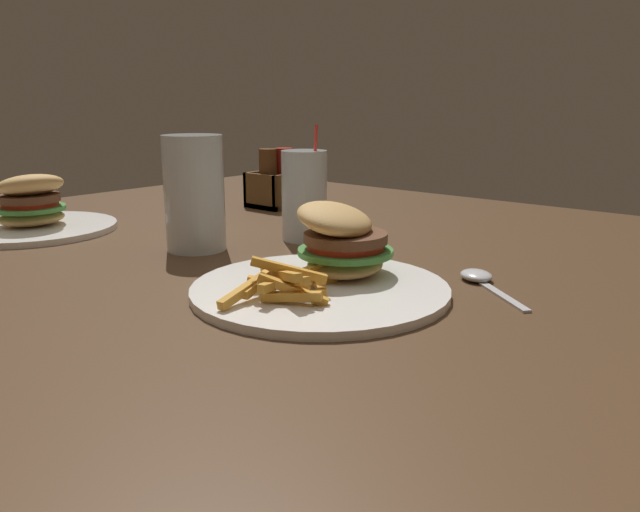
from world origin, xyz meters
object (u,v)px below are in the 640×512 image
Objects in this scene: juice_glass at (304,198)px; condiment_caddy at (277,185)px; meal_plate_near at (329,265)px; spoon at (479,278)px; meal_plate_far at (32,214)px; beer_glass at (195,197)px.

juice_glass is 1.51× the size of condiment_caddy.
condiment_caddy is at bearing 50.19° from meal_plate_near.
condiment_caddy is (0.24, 0.57, 0.04)m from spoon.
condiment_caddy is at bearing 51.98° from juice_glass.
spoon is at bearing -73.61° from meal_plate_far.
juice_glass is 0.32m from condiment_caddy.
meal_plate_far is (-0.25, 0.39, -0.04)m from juice_glass.
beer_glass is 0.62× the size of meal_plate_far.
condiment_caddy is (0.44, -0.14, 0.01)m from meal_plate_far.
juice_glass is 1.39× the size of spoon.
meal_plate_near is at bearing -129.81° from condiment_caddy.
beer_glass is 0.39m from condiment_caddy.
meal_plate_near is 1.65× the size of juice_glass.
beer_glass is 1.29× the size of spoon.
meal_plate_far reaches higher than spoon.
meal_plate_near is at bearing -132.00° from juice_glass.
meal_plate_near is 0.18m from spoon.
juice_glass reaches higher than meal_plate_near.
juice_glass reaches higher than meal_plate_far.
meal_plate_far is (-0.10, 0.31, -0.05)m from beer_glass.
spoon is at bearing -42.56° from meal_plate_near.
beer_glass reaches higher than spoon.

